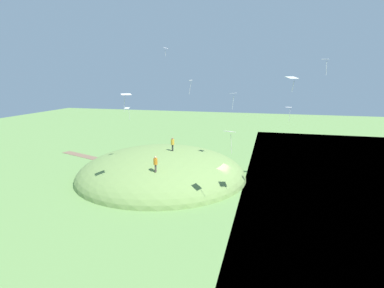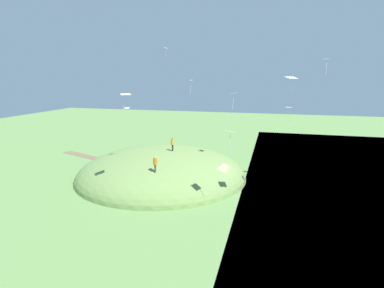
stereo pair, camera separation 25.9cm
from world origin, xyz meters
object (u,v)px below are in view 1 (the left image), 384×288
kite_4 (289,108)px  kite_7 (166,48)px  person_watching_kites (155,162)px  kite_5 (233,94)px  kite_0 (190,82)px  kite_3 (126,95)px  kite_6 (326,61)px  person_on_hilltop (173,143)px  kite_2 (229,133)px  kite_8 (292,78)px  kite_1 (127,109)px

kite_4 → kite_7: kite_7 is taller
person_watching_kites → kite_5: 12.70m
kite_0 → kite_3: 18.23m
kite_6 → person_watching_kites: bearing=8.9°
kite_3 → person_on_hilltop: bearing=-99.1°
kite_2 → kite_4: 13.02m
kite_3 → kite_7: kite_7 is taller
person_watching_kites → kite_6: 20.30m
kite_8 → kite_4: bearing=-92.5°
kite_6 → kite_8: (3.24, 3.98, -1.66)m
kite_0 → kite_2: 19.82m
kite_1 → kite_8: (-18.77, 5.13, 3.78)m
person_watching_kites → kite_7: size_ratio=1.52×
kite_5 → kite_6: size_ratio=1.32×
kite_2 → kite_7: (11.15, -14.24, 9.04)m
kite_0 → kite_2: bearing=115.7°
kite_6 → kite_5: bearing=-26.3°
person_watching_kites → kite_7: (2.75, -12.00, 13.14)m
kite_0 → kite_4: kite_0 is taller
person_on_hilltop → kite_8: bearing=-115.9°
kite_1 → kite_7: bearing=-105.5°
kite_4 → kite_5: (6.77, 1.96, 1.77)m
person_on_hilltop → kite_4: bearing=-75.6°
kite_3 → kite_5: (-9.20, -10.31, -0.32)m
kite_8 → person_on_hilltop: bearing=-29.9°
kite_6 → kite_4: bearing=-67.5°
kite_7 → person_on_hilltop: bearing=115.8°
kite_1 → kite_0: bearing=-113.8°
person_on_hilltop → kite_2: (-8.59, 8.95, 3.29)m
kite_1 → person_watching_kites: bearing=142.9°
person_watching_kites → kite_5: kite_5 is taller
kite_0 → kite_3: size_ratio=1.20×
person_watching_kites → person_on_hilltop: bearing=2.5°
kite_0 → kite_1: bearing=66.2°
kite_8 → kite_5: bearing=-54.1°
person_watching_kites → kite_3: kite_3 is taller
kite_4 → kite_5: 7.26m
kite_3 → kite_8: (-15.50, -1.61, 1.64)m
person_watching_kites → kite_3: size_ratio=1.01×
person_on_hilltop → kite_5: 9.96m
kite_0 → kite_5: size_ratio=1.05×
kite_3 → kite_2: bearing=-176.1°
person_on_hilltop → kite_1: 7.23m
kite_1 → kite_3: bearing=115.9°
kite_0 → kite_6: (-16.98, 12.53, 2.34)m
kite_1 → kite_2: (-13.42, 6.04, -1.25)m
person_on_hilltop → kite_2: 12.84m
kite_1 → kite_8: bearing=164.7°
kite_7 → kite_2: bearing=128.1°
person_on_hilltop → kite_5: kite_5 is taller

